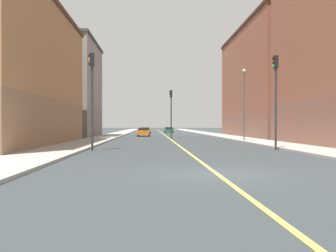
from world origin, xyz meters
The scene contains 14 objects.
ground_plane centered at (0.00, 0.00, 0.00)m, with size 400.00×400.00×0.00m, color #30363A.
sidewalk_left centered at (8.63, 49.00, 0.07)m, with size 3.53×168.00×0.15m, color #9E9B93.
sidewalk_right centered at (-8.63, 49.00, 0.07)m, with size 3.53×168.00×0.15m, color #9E9B93.
lane_center_stripe centered at (0.00, 49.00, 0.01)m, with size 0.16×154.00×0.01m, color #E5D14C.
building_left_mid centered at (14.43, 39.12, 7.90)m, with size 8.38×25.89×15.79m.
building_right_corner centered at (-14.43, 18.25, 6.20)m, with size 8.38×23.39×12.39m.
building_right_midblock centered at (-14.43, 40.07, 6.94)m, with size 8.38×14.58×13.85m.
traffic_light_left_near centered at (6.45, 12.29, 4.28)m, with size 0.40×0.32×6.69m.
traffic_light_right_near centered at (-6.48, 12.29, 4.31)m, with size 0.40×0.32×6.75m.
traffic_light_median_far centered at (0.20, 33.81, 4.02)m, with size 0.40×0.32×6.24m.
street_lamp_left_near centered at (7.47, 24.98, 4.69)m, with size 0.36×0.36×7.55m.
car_orange centered at (-3.54, 43.47, 0.65)m, with size 1.91×4.07×1.32m.
car_green centered at (1.53, 65.98, 0.62)m, with size 1.96×4.48×1.26m.
car_yellow centered at (-3.42, 55.99, 0.64)m, with size 1.94×4.10×1.29m.
Camera 1 is at (-2.39, -13.20, 1.79)m, focal length 39.02 mm.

